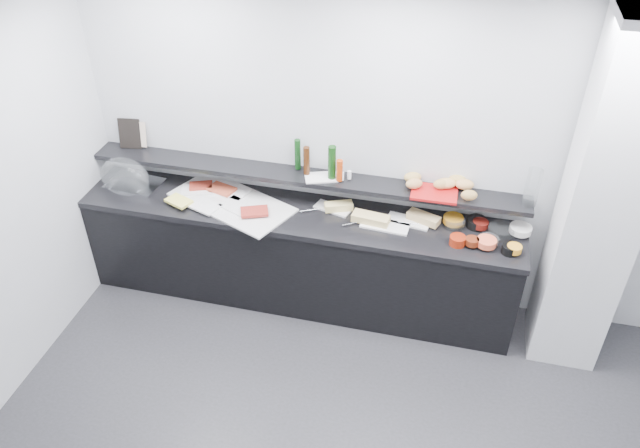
% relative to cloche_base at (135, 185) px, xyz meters
% --- Properties ---
extents(back_wall, '(5.00, 0.02, 2.70)m').
position_rel_cloche_base_xyz_m(back_wall, '(2.15, 0.27, 0.43)').
color(back_wall, silver).
rests_on(back_wall, ground).
extents(ceiling, '(5.00, 5.00, 0.00)m').
position_rel_cloche_base_xyz_m(ceiling, '(2.15, -1.73, 1.78)').
color(ceiling, white).
rests_on(ceiling, back_wall).
extents(column, '(0.50, 0.50, 2.70)m').
position_rel_cloche_base_xyz_m(column, '(3.65, -0.08, 0.43)').
color(column, silver).
rests_on(column, ground).
extents(buffet_cabinet, '(3.60, 0.60, 0.85)m').
position_rel_cloche_base_xyz_m(buffet_cabinet, '(1.45, -0.03, -0.50)').
color(buffet_cabinet, black).
rests_on(buffet_cabinet, ground).
extents(counter_top, '(3.62, 0.62, 0.05)m').
position_rel_cloche_base_xyz_m(counter_top, '(1.45, -0.03, -0.05)').
color(counter_top, black).
rests_on(counter_top, buffet_cabinet).
extents(wall_shelf, '(3.60, 0.25, 0.04)m').
position_rel_cloche_base_xyz_m(wall_shelf, '(1.45, 0.14, 0.21)').
color(wall_shelf, black).
rests_on(wall_shelf, back_wall).
extents(cloche_base, '(0.48, 0.34, 0.04)m').
position_rel_cloche_base_xyz_m(cloche_base, '(0.00, 0.00, 0.00)').
color(cloche_base, silver).
rests_on(cloche_base, counter_top).
extents(cloche_dome, '(0.48, 0.35, 0.34)m').
position_rel_cloche_base_xyz_m(cloche_dome, '(-0.04, -0.05, 0.11)').
color(cloche_dome, silver).
rests_on(cloche_dome, cloche_base).
extents(linen_runner, '(1.14, 0.85, 0.01)m').
position_rel_cloche_base_xyz_m(linen_runner, '(0.89, -0.03, -0.01)').
color(linen_runner, silver).
rests_on(linen_runner, counter_top).
extents(platter_meat_a, '(0.31, 0.25, 0.01)m').
position_rel_cloche_base_xyz_m(platter_meat_a, '(0.55, 0.05, 0.00)').
color(platter_meat_a, white).
rests_on(platter_meat_a, linen_runner).
extents(food_meat_a, '(0.22, 0.18, 0.02)m').
position_rel_cloche_base_xyz_m(food_meat_a, '(0.57, 0.09, 0.02)').
color(food_meat_a, maroon).
rests_on(food_meat_a, platter_meat_a).
extents(platter_salmon, '(0.35, 0.27, 0.01)m').
position_rel_cloche_base_xyz_m(platter_salmon, '(0.82, 0.10, 0.00)').
color(platter_salmon, white).
rests_on(platter_salmon, linen_runner).
extents(food_salmon, '(0.25, 0.20, 0.02)m').
position_rel_cloche_base_xyz_m(food_salmon, '(0.76, 0.08, 0.02)').
color(food_salmon, '#CB4629').
rests_on(food_salmon, platter_salmon).
extents(platter_cheese, '(0.30, 0.25, 0.01)m').
position_rel_cloche_base_xyz_m(platter_cheese, '(0.70, -0.16, 0.00)').
color(platter_cheese, white).
rests_on(platter_cheese, linen_runner).
extents(food_cheese, '(0.24, 0.20, 0.02)m').
position_rel_cloche_base_xyz_m(food_cheese, '(0.49, -0.17, 0.02)').
color(food_cheese, '#FBF061').
rests_on(food_cheese, platter_cheese).
extents(platter_meat_b, '(0.33, 0.29, 0.01)m').
position_rel_cloche_base_xyz_m(platter_meat_b, '(0.97, -0.10, 0.00)').
color(platter_meat_b, white).
rests_on(platter_meat_b, linen_runner).
extents(food_meat_b, '(0.25, 0.21, 0.02)m').
position_rel_cloche_base_xyz_m(food_meat_b, '(1.13, -0.16, 0.02)').
color(food_meat_b, maroon).
rests_on(food_meat_b, platter_meat_b).
extents(sandwich_plate_left, '(0.32, 0.21, 0.01)m').
position_rel_cloche_base_xyz_m(sandwich_plate_left, '(1.72, 0.08, -0.01)').
color(sandwich_plate_left, silver).
rests_on(sandwich_plate_left, counter_top).
extents(sandwich_food_left, '(0.24, 0.17, 0.06)m').
position_rel_cloche_base_xyz_m(sandwich_food_left, '(1.77, 0.06, 0.02)').
color(sandwich_food_left, '#E5CD78').
rests_on(sandwich_food_left, sandwich_plate_left).
extents(tongs_left, '(0.15, 0.08, 0.01)m').
position_rel_cloche_base_xyz_m(tongs_left, '(1.55, -0.01, -0.00)').
color(tongs_left, silver).
rests_on(tongs_left, sandwich_plate_left).
extents(sandwich_plate_mid, '(0.38, 0.19, 0.01)m').
position_rel_cloche_base_xyz_m(sandwich_plate_mid, '(2.17, -0.05, -0.01)').
color(sandwich_plate_mid, white).
rests_on(sandwich_plate_mid, counter_top).
extents(sandwich_food_mid, '(0.30, 0.15, 0.06)m').
position_rel_cloche_base_xyz_m(sandwich_food_mid, '(2.05, -0.04, 0.02)').
color(sandwich_food_mid, tan).
rests_on(sandwich_food_mid, sandwich_plate_mid).
extents(tongs_mid, '(0.14, 0.10, 0.01)m').
position_rel_cloche_base_xyz_m(tongs_mid, '(1.91, -0.10, -0.00)').
color(tongs_mid, '#BBBCC2').
rests_on(tongs_mid, sandwich_plate_mid).
extents(sandwich_plate_right, '(0.36, 0.19, 0.01)m').
position_rel_cloche_base_xyz_m(sandwich_plate_right, '(2.34, 0.05, -0.01)').
color(sandwich_plate_right, white).
rests_on(sandwich_plate_right, counter_top).
extents(sandwich_food_right, '(0.28, 0.18, 0.06)m').
position_rel_cloche_base_xyz_m(sandwich_food_right, '(2.45, 0.07, 0.02)').
color(sandwich_food_right, tan).
rests_on(sandwich_food_right, sandwich_plate_right).
extents(tongs_right, '(0.16, 0.01, 0.01)m').
position_rel_cloche_base_xyz_m(tongs_right, '(2.34, 0.01, -0.00)').
color(tongs_right, silver).
rests_on(tongs_right, sandwich_plate_right).
extents(bowl_glass_fruit, '(0.16, 0.16, 0.07)m').
position_rel_cloche_base_xyz_m(bowl_glass_fruit, '(2.70, 0.07, 0.02)').
color(bowl_glass_fruit, white).
rests_on(bowl_glass_fruit, counter_top).
extents(fill_glass_fruit, '(0.17, 0.17, 0.05)m').
position_rel_cloche_base_xyz_m(fill_glass_fruit, '(2.68, 0.10, 0.03)').
color(fill_glass_fruit, orange).
rests_on(fill_glass_fruit, bowl_glass_fruit).
extents(bowl_black_jam, '(0.17, 0.17, 0.07)m').
position_rel_cloche_base_xyz_m(bowl_black_jam, '(2.86, 0.11, 0.02)').
color(bowl_black_jam, black).
rests_on(bowl_black_jam, counter_top).
extents(fill_black_jam, '(0.12, 0.12, 0.05)m').
position_rel_cloche_base_xyz_m(fill_black_jam, '(2.89, 0.09, 0.03)').
color(fill_black_jam, '#5D130D').
rests_on(fill_black_jam, bowl_black_jam).
extents(bowl_glass_cream, '(0.24, 0.24, 0.07)m').
position_rel_cloche_base_xyz_m(bowl_glass_cream, '(3.05, 0.05, 0.02)').
color(bowl_glass_cream, silver).
rests_on(bowl_glass_cream, counter_top).
extents(fill_glass_cream, '(0.19, 0.19, 0.05)m').
position_rel_cloche_base_xyz_m(fill_glass_cream, '(3.19, 0.09, 0.03)').
color(fill_glass_cream, white).
rests_on(fill_glass_cream, bowl_glass_cream).
extents(bowl_red_jam, '(0.14, 0.14, 0.07)m').
position_rel_cloche_base_xyz_m(bowl_red_jam, '(2.73, -0.15, 0.02)').
color(bowl_red_jam, maroon).
rests_on(bowl_red_jam, counter_top).
extents(fill_red_jam, '(0.11, 0.11, 0.05)m').
position_rel_cloche_base_xyz_m(fill_red_jam, '(2.84, -0.15, 0.03)').
color(fill_red_jam, '#5C1F0D').
rests_on(fill_red_jam, bowl_red_jam).
extents(bowl_glass_salmon, '(0.18, 0.18, 0.07)m').
position_rel_cloche_base_xyz_m(bowl_glass_salmon, '(2.96, -0.11, 0.02)').
color(bowl_glass_salmon, white).
rests_on(bowl_glass_salmon, counter_top).
extents(fill_glass_salmon, '(0.18, 0.18, 0.05)m').
position_rel_cloche_base_xyz_m(fill_glass_salmon, '(2.94, -0.14, 0.03)').
color(fill_glass_salmon, '#FE643E').
rests_on(fill_glass_salmon, bowl_glass_salmon).
extents(bowl_black_fruit, '(0.15, 0.15, 0.07)m').
position_rel_cloche_base_xyz_m(bowl_black_fruit, '(3.11, -0.16, 0.02)').
color(bowl_black_fruit, black).
rests_on(bowl_black_fruit, counter_top).
extents(fill_black_fruit, '(0.13, 0.13, 0.05)m').
position_rel_cloche_base_xyz_m(fill_black_fruit, '(3.14, -0.17, 0.03)').
color(fill_black_fruit, orange).
rests_on(fill_black_fruit, bowl_black_fruit).
extents(framed_print, '(0.20, 0.10, 0.26)m').
position_rel_cloche_base_xyz_m(framed_print, '(-0.10, 0.23, 0.36)').
color(framed_print, black).
rests_on(framed_print, wall_shelf).
extents(print_art, '(0.18, 0.05, 0.22)m').
position_rel_cloche_base_xyz_m(print_art, '(-0.04, 0.23, 0.36)').
color(print_art, '#CDAA94').
rests_on(print_art, framed_print).
extents(condiment_tray, '(0.30, 0.24, 0.01)m').
position_rel_cloche_base_xyz_m(condiment_tray, '(1.61, 0.13, 0.24)').
color(condiment_tray, white).
rests_on(condiment_tray, wall_shelf).
extents(bottle_green_a, '(0.06, 0.06, 0.26)m').
position_rel_cloche_base_xyz_m(bottle_green_a, '(1.39, 0.21, 0.37)').
color(bottle_green_a, '#0E3612').
rests_on(bottle_green_a, condiment_tray).
extents(bottle_brown, '(0.06, 0.06, 0.24)m').
position_rel_cloche_base_xyz_m(bottle_brown, '(1.49, 0.15, 0.36)').
color(bottle_brown, '#3B1C0A').
rests_on(bottle_brown, condiment_tray).
extents(bottle_green_b, '(0.08, 0.08, 0.28)m').
position_rel_cloche_base_xyz_m(bottle_green_b, '(1.70, 0.13, 0.38)').
color(bottle_green_b, '#0F360E').
rests_on(bottle_green_b, condiment_tray).
extents(bottle_hot, '(0.06, 0.06, 0.18)m').
position_rel_cloche_base_xyz_m(bottle_hot, '(1.76, 0.11, 0.33)').
color(bottle_hot, '#C33D0D').
rests_on(bottle_hot, condiment_tray).
extents(shaker_salt, '(0.04, 0.04, 0.07)m').
position_rel_cloche_base_xyz_m(shaker_salt, '(1.83, 0.15, 0.28)').
color(shaker_salt, white).
rests_on(shaker_salt, condiment_tray).
extents(shaker_pepper, '(0.03, 0.03, 0.07)m').
position_rel_cloche_base_xyz_m(shaker_pepper, '(1.78, 0.12, 0.28)').
color(shaker_pepper, white).
rests_on(shaker_pepper, condiment_tray).
extents(bread_tray, '(0.35, 0.25, 0.02)m').
position_rel_cloche_base_xyz_m(bread_tray, '(2.51, 0.11, 0.24)').
color(bread_tray, '#B71314').
rests_on(bread_tray, wall_shelf).
extents(bread_roll_nw, '(0.16, 0.13, 0.08)m').
position_rel_cloche_base_xyz_m(bread_roll_nw, '(2.33, 0.22, 0.29)').
color(bread_roll_nw, '#BA9147').
rests_on(bread_roll_nw, bread_tray).
extents(bread_roll_n, '(0.14, 0.10, 0.08)m').
position_rel_cloche_base_xyz_m(bread_roll_n, '(2.67, 0.26, 0.29)').
color(bread_roll_n, '#B99246').
rests_on(bread_roll_n, bread_tray).
extents(bread_roll_ne, '(0.15, 0.11, 0.08)m').
position_rel_cloche_base_xyz_m(bread_roll_ne, '(2.73, 0.21, 0.29)').
color(bread_roll_ne, tan).
rests_on(bread_roll_ne, bread_tray).
extents(bread_roll_sw, '(0.16, 0.13, 0.08)m').
position_rel_cloche_base_xyz_m(bread_roll_sw, '(2.35, 0.12, 0.29)').
color(bread_roll_sw, '#BF8649').
rests_on(bread_roll_sw, bread_tray).
extents(bread_roll_se, '(0.14, 0.10, 0.08)m').
position_rel_cloche_base_xyz_m(bread_roll_se, '(2.77, 0.06, 0.29)').
color(bread_roll_se, '#AE8242').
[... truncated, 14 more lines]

